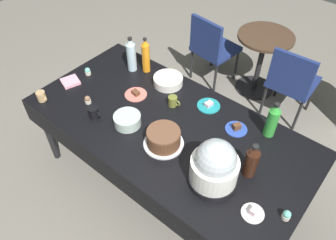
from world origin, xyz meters
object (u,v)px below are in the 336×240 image
(potluck_table, at_px, (168,130))
(dessert_plate_teal, at_px, (209,105))
(cupcake_mint, at_px, (287,215))
(soda_bottle_water, at_px, (131,55))
(coffee_mug_black, at_px, (94,112))
(coffee_mug_tan, at_px, (42,96))
(slow_cooker, at_px, (215,166))
(dessert_plate_white, at_px, (253,213))
(cupcake_cocoa, at_px, (88,100))
(soda_bottle_orange_juice, at_px, (146,56))
(round_cafe_table, at_px, (262,53))
(frosted_layer_cake, at_px, (164,138))
(soda_bottle_cola, at_px, (252,161))
(soda_bottle_lime_soda, at_px, (272,121))
(dessert_plate_cobalt, at_px, (236,128))
(maroon_chair_right, at_px, (292,80))
(glass_salad_bowl, at_px, (127,120))
(maroon_chair_left, at_px, (212,46))
(cupcake_vanilla, at_px, (88,71))
(dessert_plate_coral, at_px, (136,94))
(ceramic_snack_bowl, at_px, (168,81))
(coffee_mug_olive, at_px, (173,101))

(potluck_table, relative_size, dessert_plate_teal, 11.84)
(dessert_plate_teal, height_order, cupcake_mint, cupcake_mint)
(soda_bottle_water, relative_size, coffee_mug_black, 2.69)
(coffee_mug_tan, bearing_deg, slow_cooker, 8.73)
(potluck_table, relative_size, dessert_plate_white, 15.71)
(slow_cooker, bearing_deg, cupcake_cocoa, -179.27)
(soda_bottle_orange_juice, relative_size, round_cafe_table, 0.46)
(frosted_layer_cake, xyz_separation_m, cupcake_cocoa, (-0.75, -0.05, -0.03))
(frosted_layer_cake, height_order, dessert_plate_teal, frosted_layer_cake)
(soda_bottle_cola, xyz_separation_m, round_cafe_table, (-0.74, 1.68, -0.38))
(soda_bottle_lime_soda, distance_m, round_cafe_table, 1.50)
(dessert_plate_cobalt, distance_m, maroon_chair_right, 1.20)
(glass_salad_bowl, relative_size, soda_bottle_lime_soda, 0.69)
(dessert_plate_cobalt, xyz_separation_m, maroon_chair_left, (-0.98, 1.17, -0.27))
(coffee_mug_black, bearing_deg, dessert_plate_white, 2.10)
(cupcake_mint, distance_m, coffee_mug_black, 1.53)
(frosted_layer_cake, distance_m, soda_bottle_orange_juice, 0.89)
(dessert_plate_white, height_order, soda_bottle_water, soda_bottle_water)
(dessert_plate_teal, height_order, soda_bottle_orange_juice, soda_bottle_orange_juice)
(frosted_layer_cake, distance_m, soda_bottle_lime_soda, 0.78)
(round_cafe_table, bearing_deg, soda_bottle_orange_juice, -112.60)
(glass_salad_bowl, bearing_deg, soda_bottle_water, 130.96)
(round_cafe_table, bearing_deg, cupcake_vanilla, -118.36)
(maroon_chair_left, bearing_deg, frosted_layer_cake, -67.91)
(frosted_layer_cake, bearing_deg, dessert_plate_coral, 153.39)
(ceramic_snack_bowl, height_order, soda_bottle_orange_juice, soda_bottle_orange_juice)
(dessert_plate_teal, distance_m, round_cafe_table, 1.35)
(dessert_plate_cobalt, xyz_separation_m, cupcake_cocoa, (-1.08, -0.51, 0.02))
(dessert_plate_white, distance_m, soda_bottle_water, 1.66)
(frosted_layer_cake, relative_size, slow_cooker, 0.82)
(ceramic_snack_bowl, distance_m, soda_bottle_lime_soda, 0.94)
(dessert_plate_coral, bearing_deg, dessert_plate_cobalt, 12.79)
(soda_bottle_lime_soda, bearing_deg, soda_bottle_cola, -81.03)
(maroon_chair_left, bearing_deg, dessert_plate_white, -50.13)
(cupcake_cocoa, xyz_separation_m, maroon_chair_right, (1.06, 1.68, -0.29))
(coffee_mug_olive, bearing_deg, glass_salad_bowl, -109.15)
(dessert_plate_teal, bearing_deg, maroon_chair_right, 75.40)
(soda_bottle_water, bearing_deg, cupcake_mint, -15.61)
(frosted_layer_cake, distance_m, coffee_mug_tan, 1.10)
(ceramic_snack_bowl, height_order, maroon_chair_left, maroon_chair_left)
(maroon_chair_left, height_order, maroon_chair_right, same)
(dessert_plate_white, relative_size, maroon_chair_left, 0.16)
(cupcake_cocoa, bearing_deg, coffee_mug_tan, -145.05)
(slow_cooker, relative_size, soda_bottle_lime_soda, 1.20)
(ceramic_snack_bowl, height_order, soda_bottle_cola, soda_bottle_cola)
(potluck_table, xyz_separation_m, maroon_chair_left, (-0.56, 1.46, -0.20))
(coffee_mug_tan, distance_m, coffee_mug_olive, 1.06)
(coffee_mug_olive, bearing_deg, potluck_table, -60.79)
(frosted_layer_cake, distance_m, cupcake_mint, 0.93)
(ceramic_snack_bowl, xyz_separation_m, coffee_mug_olive, (0.20, -0.18, 0.01))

